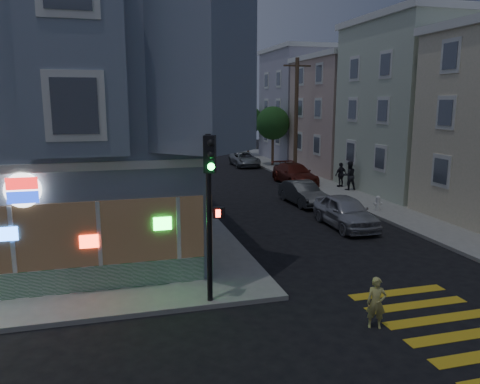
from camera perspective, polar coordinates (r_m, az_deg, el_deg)
name	(u,v)px	position (r m, az deg, el deg)	size (l,w,h in m)	color
ground	(203,347)	(12.02, -4.58, -18.31)	(120.00, 120.00, 0.00)	black
sidewalk_ne	(422,172)	(41.98, 21.30, 2.29)	(24.00, 42.00, 0.15)	gray
corner_building	(6,103)	(21.70, -26.63, 9.69)	(14.60, 14.60, 11.40)	slate
row_house_b	(449,109)	(33.90, 24.17, 9.24)	(12.00, 8.60, 10.50)	beige
row_house_c	(375,116)	(41.30, 16.13, 8.86)	(12.00, 8.60, 9.00)	beige
row_house_d	(328,106)	(49.20, 10.68, 10.24)	(12.00, 8.60, 10.50)	#9C99A9
utility_pole	(296,116)	(37.03, 6.85, 9.24)	(2.20, 0.30, 9.00)	#4C3826
street_tree_near	(273,123)	(42.74, 4.04, 8.35)	(3.00, 3.00, 5.30)	#4C3826
street_tree_far	(248,120)	(50.36, 1.01, 8.77)	(3.00, 3.00, 5.30)	#4C3826
running_child	(376,303)	(13.07, 16.27, -12.84)	(0.50, 0.33, 1.38)	#CAC467
pedestrian_a	(349,176)	(31.48, 13.16, 1.96)	(0.92, 0.72, 1.89)	black
pedestrian_b	(341,175)	(32.49, 12.20, 2.07)	(0.97, 0.41, 1.66)	black
parked_car_a	(345,212)	(22.67, 12.73, -2.35)	(1.77, 4.41, 1.50)	#B3B4BB
parked_car_b	(303,193)	(27.27, 7.63, -0.12)	(1.41, 4.05, 1.33)	#373A3D
parked_car_c	(295,174)	(33.96, 6.68, 2.20)	(2.05, 5.04, 1.46)	maroon
parked_car_d	(245,159)	(43.15, 0.57, 4.02)	(2.15, 4.66, 1.29)	gray
traffic_signal	(210,191)	(12.98, -3.65, 0.11)	(0.62, 0.54, 4.85)	black
fire_hydrant	(378,203)	(26.02, 16.45, -1.25)	(0.45, 0.26, 0.79)	white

